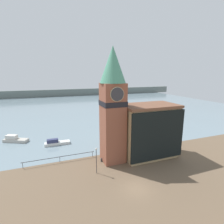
{
  "coord_description": "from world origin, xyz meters",
  "views": [
    {
      "loc": [
        -11.02,
        -19.32,
        16.03
      ],
      "look_at": [
        -1.21,
        6.83,
        9.9
      ],
      "focal_mm": 28.0,
      "sensor_mm": 36.0,
      "label": 1
    }
  ],
  "objects_px": {
    "mooring_bollard_near": "(101,160)",
    "lamp_post": "(96,156)",
    "pier_building": "(149,131)",
    "boat_near": "(56,143)",
    "clock_tower": "(113,103)",
    "boat_far": "(15,139)"
  },
  "relations": [
    {
      "from": "boat_near",
      "to": "mooring_bollard_near",
      "type": "distance_m",
      "value": 13.5
    },
    {
      "from": "pier_building",
      "to": "boat_far",
      "type": "xyz_separation_m",
      "value": [
        -26.22,
        17.42,
        -4.6
      ]
    },
    {
      "from": "boat_near",
      "to": "boat_far",
      "type": "relative_size",
      "value": 0.95
    },
    {
      "from": "boat_near",
      "to": "lamp_post",
      "type": "height_order",
      "value": "lamp_post"
    },
    {
      "from": "mooring_bollard_near",
      "to": "clock_tower",
      "type": "bearing_deg",
      "value": -6.36
    },
    {
      "from": "boat_near",
      "to": "clock_tower",
      "type": "bearing_deg",
      "value": -48.92
    },
    {
      "from": "boat_far",
      "to": "mooring_bollard_near",
      "type": "xyz_separation_m",
      "value": [
        16.69,
        -16.65,
        -0.24
      ]
    },
    {
      "from": "boat_far",
      "to": "pier_building",
      "type": "bearing_deg",
      "value": -7.22
    },
    {
      "from": "boat_far",
      "to": "mooring_bollard_near",
      "type": "height_order",
      "value": "boat_far"
    },
    {
      "from": "boat_near",
      "to": "boat_far",
      "type": "bearing_deg",
      "value": 150.76
    },
    {
      "from": "clock_tower",
      "to": "pier_building",
      "type": "height_order",
      "value": "clock_tower"
    },
    {
      "from": "pier_building",
      "to": "boat_far",
      "type": "bearing_deg",
      "value": 146.41
    },
    {
      "from": "boat_far",
      "to": "lamp_post",
      "type": "height_order",
      "value": "lamp_post"
    },
    {
      "from": "mooring_bollard_near",
      "to": "lamp_post",
      "type": "relative_size",
      "value": 0.15
    },
    {
      "from": "lamp_post",
      "to": "clock_tower",
      "type": "bearing_deg",
      "value": 38.18
    },
    {
      "from": "clock_tower",
      "to": "boat_near",
      "type": "xyz_separation_m",
      "value": [
        -9.64,
        11.49,
        -10.45
      ]
    },
    {
      "from": "clock_tower",
      "to": "boat_far",
      "type": "distance_m",
      "value": 27.37
    },
    {
      "from": "clock_tower",
      "to": "boat_far",
      "type": "height_order",
      "value": "clock_tower"
    },
    {
      "from": "pier_building",
      "to": "mooring_bollard_near",
      "type": "relative_size",
      "value": 16.55
    },
    {
      "from": "mooring_bollard_near",
      "to": "lamp_post",
      "type": "height_order",
      "value": "lamp_post"
    },
    {
      "from": "pier_building",
      "to": "boat_near",
      "type": "distance_m",
      "value": 21.33
    },
    {
      "from": "clock_tower",
      "to": "boat_near",
      "type": "bearing_deg",
      "value": 129.99
    }
  ]
}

